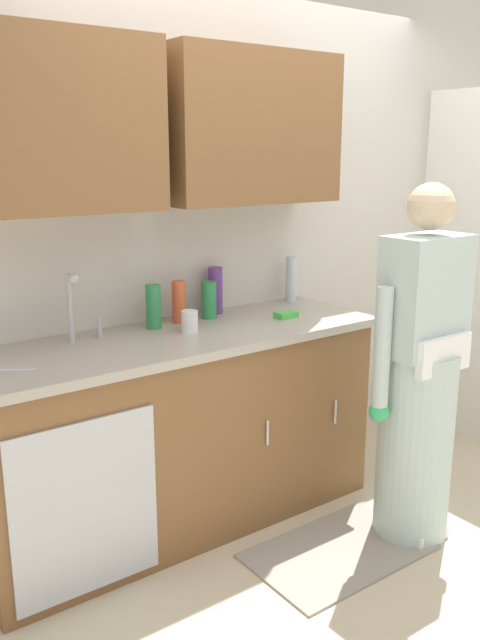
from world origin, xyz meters
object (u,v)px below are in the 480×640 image
(bottle_cleaner_spray, at_px, (209,300))
(knife_on_counter, at_px, (3,370))
(sink, at_px, (94,352))
(sponge, at_px, (286,315))
(bottle_dish_liquid, at_px, (215,290))
(bottle_water_short, at_px, (179,302))
(bottle_soap, at_px, (154,307))
(cup_by_sink, at_px, (190,321))
(person_at_sink, at_px, (418,393))
(bottle_water_tall, at_px, (291,280))

(bottle_cleaner_spray, relative_size, knife_on_counter, 0.77)
(sink, height_order, sponge, sink)
(sponge, bearing_deg, bottle_dish_liquid, 128.57)
(sink, bearing_deg, bottle_water_short, 18.27)
(bottle_soap, bearing_deg, bottle_dish_liquid, 11.77)
(bottle_cleaner_spray, relative_size, bottle_dish_liquid, 0.78)
(sink, height_order, bottle_dish_liquid, sink)
(bottle_water_short, distance_m, bottle_soap, 0.15)
(cup_by_sink, relative_size, sponge, 0.91)
(person_at_sink, relative_size, bottle_water_tall, 6.50)
(bottle_cleaner_spray, distance_m, sponge, 0.39)
(knife_on_counter, bearing_deg, sink, -138.61)
(bottle_dish_liquid, relative_size, cup_by_sink, 2.38)
(person_at_sink, relative_size, bottle_water_short, 7.95)
(bottle_water_short, height_order, bottle_soap, bottle_soap)
(bottle_soap, relative_size, cup_by_sink, 2.07)
(bottle_water_tall, height_order, bottle_water_short, bottle_water_tall)
(bottle_dish_liquid, height_order, knife_on_counter, bottle_dish_liquid)
(cup_by_sink, bearing_deg, bottle_dish_liquid, 38.10)
(bottle_water_tall, xyz_separation_m, cup_by_sink, (-0.78, -0.21, -0.07))
(sink, height_order, knife_on_counter, sink)
(cup_by_sink, bearing_deg, sink, 178.95)
(bottle_dish_liquid, xyz_separation_m, sponge, (0.23, -0.29, -0.10))
(person_at_sink, distance_m, sponge, 0.75)
(sink, relative_size, bottle_water_tall, 2.01)
(person_at_sink, relative_size, bottle_dish_liquid, 6.83)
(bottle_water_tall, bearing_deg, bottle_dish_liquid, 176.80)
(bottle_dish_liquid, bearing_deg, person_at_sink, -64.47)
(sink, relative_size, bottle_soap, 2.42)
(bottle_cleaner_spray, xyz_separation_m, cup_by_sink, (-0.22, -0.17, -0.04))
(sink, distance_m, bottle_dish_liquid, 0.81)
(bottle_water_short, relative_size, cup_by_sink, 2.05)
(bottle_soap, xyz_separation_m, knife_on_counter, (-0.77, -0.22, -0.10))
(bottle_dish_liquid, xyz_separation_m, bottle_soap, (-0.40, -0.08, -0.02))
(sink, xyz_separation_m, person_at_sink, (1.22, -0.72, -0.23))
(bottle_dish_liquid, height_order, sponge, bottle_dish_liquid)
(bottle_water_tall, bearing_deg, sink, -170.83)
(person_at_sink, relative_size, sponge, 14.73)
(bottle_cleaner_spray, distance_m, knife_on_counter, 1.11)
(bottle_water_tall, xyz_separation_m, bottle_water_short, (-0.73, -0.03, -0.02))
(sink, height_order, cup_by_sink, sink)
(bottle_water_short, relative_size, knife_on_counter, 0.85)
(bottle_water_short, bearing_deg, knife_on_counter, -164.88)
(sink, height_order, bottle_soap, sink)
(bottle_soap, height_order, cup_by_sink, bottle_soap)
(bottle_cleaner_spray, xyz_separation_m, bottle_soap, (-0.32, -0.01, 0.01))
(bottle_water_short, relative_size, bottle_soap, 0.99)
(person_at_sink, distance_m, bottle_water_short, 1.19)
(knife_on_counter, xyz_separation_m, sponge, (1.40, 0.02, 0.01))
(sink, xyz_separation_m, knife_on_counter, (-0.40, -0.08, 0.02))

